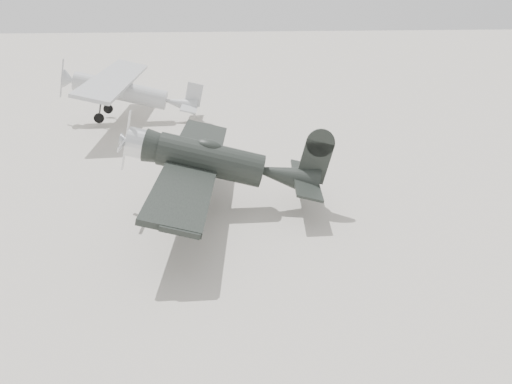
% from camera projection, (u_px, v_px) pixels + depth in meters
% --- Properties ---
extents(ground, '(160.00, 160.00, 0.00)m').
position_uv_depth(ground, '(292.00, 260.00, 16.44)').
color(ground, '#A9A396').
rests_on(ground, ground).
extents(lowwing_monoplane, '(8.09, 11.34, 3.65)m').
position_uv_depth(lowwing_monoplane, '(220.00, 163.00, 19.54)').
color(lowwing_monoplane, black).
rests_on(lowwing_monoplane, ground).
extents(highwing_monoplane, '(8.81, 12.40, 3.53)m').
position_uv_depth(highwing_monoplane, '(126.00, 88.00, 31.80)').
color(highwing_monoplane, '#A1A3A6').
rests_on(highwing_monoplane, ground).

